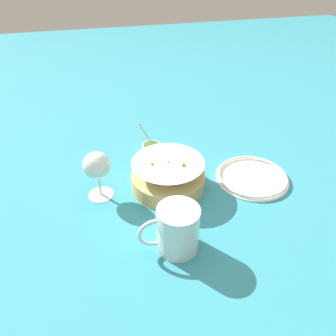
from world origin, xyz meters
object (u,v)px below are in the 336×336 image
wine_glass (97,167)px  side_plate (252,177)px  sauce_cup (152,149)px  beer_mug (177,230)px  food_basket (168,176)px

wine_glass → side_plate: (-0.43, 0.04, -0.09)m
sauce_cup → wine_glass: bearing=42.7°
wine_glass → beer_mug: wine_glass is taller
wine_glass → beer_mug: (-0.15, 0.23, -0.04)m
beer_mug → side_plate: bearing=-146.0°
sauce_cup → wine_glass: 0.25m
beer_mug → side_plate: 0.34m
sauce_cup → side_plate: sauce_cup is taller
side_plate → sauce_cup: bearing=-38.7°
sauce_cup → beer_mug: 0.39m
wine_glass → beer_mug: size_ratio=0.98×
wine_glass → sauce_cup: bearing=-137.3°
sauce_cup → wine_glass: wine_glass is taller
food_basket → sauce_cup: size_ratio=1.73×
food_basket → side_plate: 0.25m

